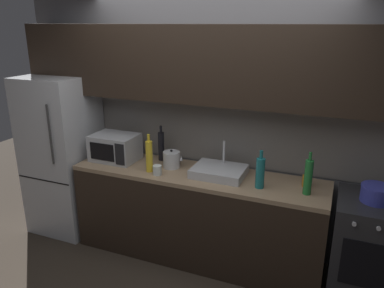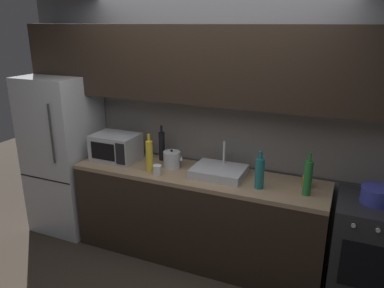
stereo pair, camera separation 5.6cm
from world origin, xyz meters
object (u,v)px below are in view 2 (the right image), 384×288
at_px(kettle, 172,159).
at_px(wine_bottle_yellow, 149,156).
at_px(mug_clear, 157,170).
at_px(cooking_pot, 377,195).
at_px(wine_bottle_green, 308,177).
at_px(oven_range, 370,252).
at_px(microwave, 116,147).
at_px(wine_bottle_teal, 260,173).
at_px(refrigerator, 65,154).
at_px(wine_bottle_dark, 162,146).
at_px(mug_amber, 306,182).

relative_size(kettle, wine_bottle_yellow, 0.54).
height_order(mug_clear, cooking_pot, cooking_pot).
distance_m(wine_bottle_yellow, wine_bottle_green, 1.45).
distance_m(oven_range, microwave, 2.54).
relative_size(kettle, wine_bottle_teal, 0.60).
height_order(wine_bottle_yellow, wine_bottle_green, wine_bottle_yellow).
bearing_deg(mug_clear, kettle, 78.83).
relative_size(oven_range, mug_clear, 9.88).
distance_m(kettle, wine_bottle_green, 1.31).
distance_m(refrigerator, wine_bottle_dark, 1.16).
height_order(refrigerator, wine_bottle_green, refrigerator).
bearing_deg(microwave, wine_bottle_dark, 21.02).
height_order(microwave, wine_bottle_yellow, wine_bottle_yellow).
bearing_deg(wine_bottle_dark, mug_clear, -68.82).
height_order(oven_range, wine_bottle_green, wine_bottle_green).
distance_m(wine_bottle_green, wine_bottle_dark, 1.51).
bearing_deg(oven_range, wine_bottle_green, -173.21).
xyz_separation_m(refrigerator, microwave, (0.68, 0.02, 0.17)).
bearing_deg(microwave, mug_amber, 1.98).
relative_size(oven_range, wine_bottle_green, 2.45).
relative_size(oven_range, kettle, 4.44).
bearing_deg(mug_clear, wine_bottle_dark, 111.18).
height_order(refrigerator, cooking_pot, refrigerator).
distance_m(mug_amber, cooking_pot, 0.55).
xyz_separation_m(microwave, wine_bottle_teal, (1.54, -0.11, 0.00)).
relative_size(wine_bottle_green, wine_bottle_dark, 1.00).
height_order(refrigerator, microwave, refrigerator).
bearing_deg(wine_bottle_teal, refrigerator, 177.65).
relative_size(kettle, mug_clear, 2.22).
bearing_deg(cooking_pot, mug_amber, 171.23).
relative_size(wine_bottle_dark, mug_clear, 4.05).
xyz_separation_m(mug_clear, mug_amber, (1.32, 0.26, 0.01)).
bearing_deg(oven_range, wine_bottle_dark, 174.62).
relative_size(kettle, wine_bottle_green, 0.55).
distance_m(kettle, mug_amber, 1.28).
distance_m(kettle, wine_bottle_dark, 0.25).
bearing_deg(wine_bottle_green, kettle, 175.04).
relative_size(microwave, cooking_pot, 1.89).
relative_size(refrigerator, wine_bottle_green, 4.72).
relative_size(refrigerator, mug_amber, 16.97).
bearing_deg(mug_amber, wine_bottle_dark, 175.88).
xyz_separation_m(wine_bottle_dark, mug_clear, (0.14, -0.36, -0.11)).
bearing_deg(wine_bottle_dark, wine_bottle_teal, -14.43).
bearing_deg(mug_amber, kettle, -178.31).
bearing_deg(microwave, mug_clear, -18.24).
xyz_separation_m(microwave, kettle, (0.63, 0.03, -0.05)).
bearing_deg(wine_bottle_yellow, wine_bottle_teal, 2.12).
bearing_deg(wine_bottle_yellow, wine_bottle_dark, 96.28).
relative_size(microwave, wine_bottle_green, 1.25).
bearing_deg(cooking_pot, refrigerator, -180.00).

